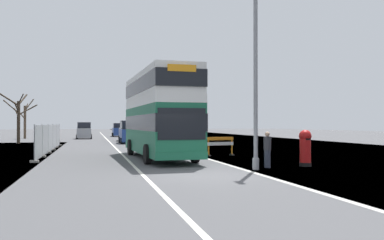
# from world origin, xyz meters

# --- Properties ---
(ground) EXTENTS (140.00, 280.00, 0.10)m
(ground) POSITION_xyz_m (0.56, 0.16, -0.05)
(ground) COLOR #4C4C4F
(double_decker_bus) EXTENTS (3.05, 10.79, 4.89)m
(double_decker_bus) POSITION_xyz_m (-0.39, 8.27, 2.60)
(double_decker_bus) COLOR #196042
(double_decker_bus) RESTS_ON ground
(lamppost_foreground) EXTENTS (0.29, 0.70, 8.22)m
(lamppost_foreground) POSITION_xyz_m (2.77, 1.38, 3.88)
(lamppost_foreground) COLOR gray
(lamppost_foreground) RESTS_ON ground
(red_pillar_postbox) EXTENTS (0.58, 0.58, 1.72)m
(red_pillar_postbox) POSITION_xyz_m (5.61, 2.17, 0.94)
(red_pillar_postbox) COLOR black
(red_pillar_postbox) RESTS_ON ground
(roadworks_barrier) EXTENTS (1.85, 0.77, 1.18)m
(roadworks_barrier) POSITION_xyz_m (3.64, 9.11, 0.76)
(roadworks_barrier) COLOR orange
(roadworks_barrier) RESTS_ON ground
(construction_site_fence) EXTENTS (0.44, 17.20, 1.98)m
(construction_site_fence) POSITION_xyz_m (-7.03, 15.65, 0.94)
(construction_site_fence) COLOR #A8AAAD
(construction_site_fence) RESTS_ON ground
(car_oncoming_near) EXTENTS (2.06, 4.09, 2.18)m
(car_oncoming_near) POSITION_xyz_m (-0.34, 27.14, 1.02)
(car_oncoming_near) COLOR navy
(car_oncoming_near) RESTS_ON ground
(car_receding_mid) EXTENTS (1.96, 4.45, 2.36)m
(car_receding_mid) POSITION_xyz_m (-0.03, 33.22, 1.10)
(car_receding_mid) COLOR gray
(car_receding_mid) RESTS_ON ground
(car_receding_far) EXTENTS (2.01, 3.98, 2.19)m
(car_receding_far) POSITION_xyz_m (-5.08, 41.07, 1.02)
(car_receding_far) COLOR gray
(car_receding_far) RESTS_ON ground
(car_far_side) EXTENTS (2.03, 4.23, 2.08)m
(car_far_side) POSITION_xyz_m (0.01, 49.63, 0.98)
(car_far_side) COLOR navy
(car_far_side) RESTS_ON ground
(bare_tree_far_verge_near) EXTENTS (3.55, 2.51, 5.12)m
(bare_tree_far_verge_near) POSITION_xyz_m (-11.40, 29.40, 2.78)
(bare_tree_far_verge_near) COLOR #4C3D2D
(bare_tree_far_verge_near) RESTS_ON ground
(bare_tree_far_verge_mid) EXTENTS (2.00, 2.74, 5.35)m
(bare_tree_far_verge_mid) POSITION_xyz_m (-12.77, 43.28, 2.56)
(bare_tree_far_verge_mid) COLOR #4C3D2D
(bare_tree_far_verge_mid) RESTS_ON ground
(pedestrian_at_kerb) EXTENTS (0.34, 0.34, 1.64)m
(pedestrian_at_kerb) POSITION_xyz_m (3.63, 2.05, 0.82)
(pedestrian_at_kerb) COLOR #2D3342
(pedestrian_at_kerb) RESTS_ON ground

